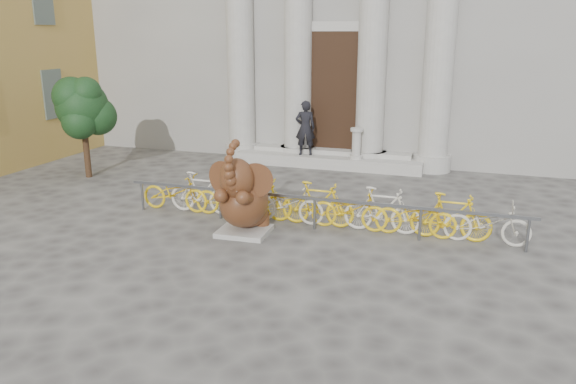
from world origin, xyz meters
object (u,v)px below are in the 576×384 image
(elephant_statue, at_px, (243,200))
(tree, at_px, (83,108))
(pedestrian, at_px, (305,128))
(bike_rack, at_px, (318,204))

(elephant_statue, height_order, tree, tree)
(tree, bearing_deg, pedestrian, 31.40)
(tree, bearing_deg, bike_rack, -15.12)
(pedestrian, bearing_deg, elephant_statue, 78.88)
(pedestrian, bearing_deg, bike_rack, 93.09)
(bike_rack, xyz_separation_m, tree, (-7.63, 2.06, 1.57))
(tree, relative_size, pedestrian, 1.70)
(elephant_statue, distance_m, bike_rack, 1.73)
(elephant_statue, bearing_deg, bike_rack, 35.36)
(elephant_statue, distance_m, tree, 7.13)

